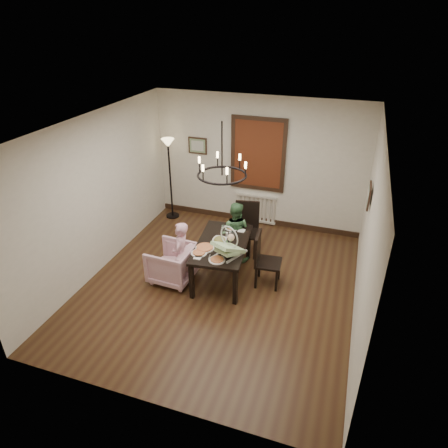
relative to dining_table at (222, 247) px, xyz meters
The scene contains 17 objects.
room_shell 0.79m from the dining_table, 67.16° to the left, with size 4.51×5.00×2.81m.
dining_table is the anchor object (origin of this frame).
chair_far 0.90m from the dining_table, 78.09° to the left, with size 0.46×0.46×1.05m, color black, non-canonical shape.
chair_right 0.83m from the dining_table, ahead, with size 0.43×0.43×0.98m, color black, non-canonical shape.
armchair 0.93m from the dining_table, 156.19° to the right, with size 0.72×0.74×0.67m, color #EAB3CE.
elderly_woman 0.74m from the dining_table, 145.07° to the right, with size 0.36×0.24×0.99m, color #DA9AAD.
seated_man 0.66m from the dining_table, 87.10° to the left, with size 0.48×0.37×0.98m, color #426F43.
baby_bouncer 0.50m from the dining_table, 57.53° to the right, with size 0.40×0.55×0.36m, color #ADD090, non-canonical shape.
salad_bowl 0.13m from the dining_table, 165.81° to the left, with size 0.29×0.29×0.07m, color white.
pizza_platter 0.37m from the dining_table, 127.63° to the right, with size 0.32×0.32×0.04m, color tan.
drinking_glass 0.20m from the dining_table, ahead, with size 0.06×0.06×0.13m, color silver.
window_blinds 2.40m from the dining_table, 88.94° to the left, with size 1.00×0.03×1.40m, color #5E2D12.
radiator 2.22m from the dining_table, 88.95° to the left, with size 0.92×0.12×0.62m, color silver, non-canonical shape.
picture_back 2.76m from the dining_table, 120.79° to the left, with size 0.42×0.03×0.36m, color black.
picture_right 2.55m from the dining_table, 15.59° to the left, with size 0.42×0.03×0.36m, color black.
floor_lamp 2.66m from the dining_table, 134.72° to the left, with size 0.30×0.30×1.80m, color black, non-canonical shape.
chandelier 1.33m from the dining_table, ahead, with size 0.80×0.80×0.04m, color black.
Camera 1 is at (1.87, -5.30, 4.26)m, focal length 32.00 mm.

